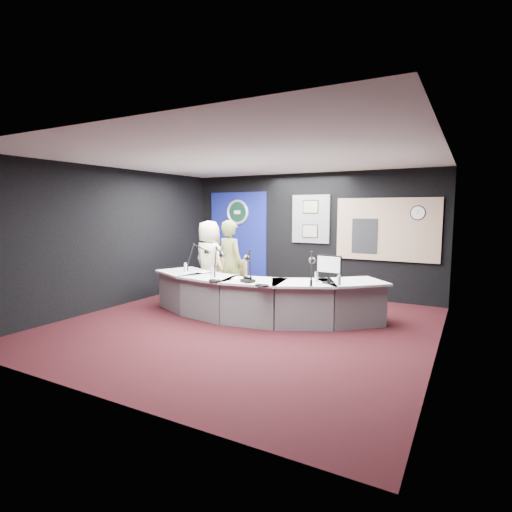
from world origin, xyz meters
The scene contains 33 objects.
ground centered at (0.00, 0.00, 0.00)m, with size 6.00×6.00×0.00m, color black.
ceiling centered at (0.00, 0.00, 2.80)m, with size 6.00×6.00×0.02m, color silver.
wall_back centered at (0.00, 3.00, 1.40)m, with size 6.00×0.02×2.80m, color black.
wall_front centered at (0.00, -3.00, 1.40)m, with size 6.00×0.02×2.80m, color black.
wall_left centered at (-3.00, 0.00, 1.40)m, with size 0.02×6.00×2.80m, color black.
wall_right centered at (3.00, 0.00, 1.40)m, with size 0.02×6.00×2.80m, color black.
broadcast_desk centered at (-0.05, 0.55, 0.38)m, with size 4.50×1.90×0.75m, color silver, non-canonical shape.
backdrop_panel centered at (-1.90, 2.97, 1.25)m, with size 1.60×0.05×2.30m, color navy.
agency_seal centered at (-1.90, 2.93, 1.90)m, with size 0.63×0.63×0.07m, color silver.
seal_center centered at (-1.90, 2.94, 1.90)m, with size 0.48×0.48×0.01m, color #0D301F.
pinboard centered at (0.05, 2.97, 1.75)m, with size 0.90×0.04×1.10m, color slate.
framed_photo_upper centered at (0.05, 2.94, 2.03)m, with size 0.34×0.02×0.27m, color gray.
framed_photo_lower centered at (0.05, 2.94, 1.47)m, with size 0.34×0.02×0.27m, color gray.
booth_window_frame centered at (1.75, 2.97, 1.55)m, with size 2.12×0.06×1.32m, color tan.
booth_glow centered at (1.75, 2.96, 1.55)m, with size 2.00×0.02×1.20m, color beige.
equipment_rack centered at (1.30, 2.94, 1.40)m, with size 0.55×0.02×0.75m, color black.
wall_clock centered at (2.35, 2.94, 1.90)m, with size 0.28×0.28×0.01m, color white.
armchair_left centered at (-1.59, 1.25, 0.42)m, with size 0.48×0.48×0.85m, color tan, non-canonical shape.
armchair_right centered at (-0.86, 0.95, 0.48)m, with size 0.54×0.54×0.95m, color tan, non-canonical shape.
draped_jacket centered at (-1.71, 1.48, 0.62)m, with size 0.50×0.10×0.70m, color slate.
person_man centered at (-1.59, 1.25, 0.87)m, with size 0.85×0.55×1.73m, color #F2DEC2.
person_woman centered at (-0.86, 0.95, 0.88)m, with size 0.64×0.42×1.76m, color olive.
computer_monitor centered at (1.30, 0.57, 1.07)m, with size 0.46×0.03×0.31m, color black.
desk_phone centered at (0.07, 0.02, 0.78)m, with size 0.21×0.17×0.05m, color black.
headphones_near centered at (0.45, -0.20, 0.77)m, with size 0.20×0.20×0.03m, color black.
headphones_far centered at (-0.44, -0.20, 0.77)m, with size 0.21×0.21×0.03m, color black.
paper_stack centered at (-1.20, 0.57, 0.75)m, with size 0.19×0.27×0.00m, color white.
notepad centered at (-0.28, 0.31, 0.75)m, with size 0.20×0.29×0.00m, color white.
boom_mic_a centered at (-1.53, 0.80, 1.05)m, with size 0.22×0.73×0.60m, color black, non-canonical shape.
boom_mic_b centered at (-0.81, 0.44, 1.05)m, with size 0.34×0.70×0.60m, color black, non-canonical shape.
boom_mic_c centered at (-0.05, 0.25, 1.05)m, with size 0.49×0.62×0.60m, color black, non-canonical shape.
boom_mic_d centered at (1.03, 0.49, 1.05)m, with size 0.33×0.70×0.60m, color black, non-canonical shape.
water_bottles centered at (-0.04, 0.34, 0.84)m, with size 3.16×0.57×0.18m, color silver, non-canonical shape.
Camera 1 is at (3.36, -5.71, 1.96)m, focal length 28.00 mm.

